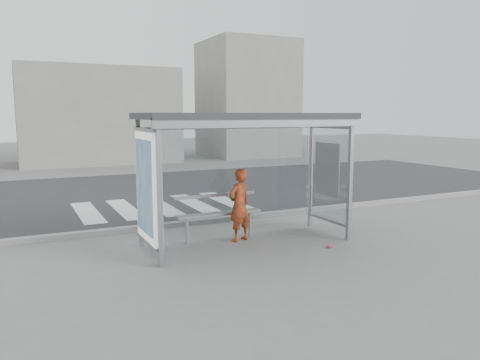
% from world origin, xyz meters
% --- Properties ---
extents(ground, '(80.00, 80.00, 0.00)m').
position_xyz_m(ground, '(0.00, 0.00, 0.00)').
color(ground, slate).
rests_on(ground, ground).
extents(road, '(30.00, 10.00, 0.01)m').
position_xyz_m(road, '(0.00, 7.00, 0.00)').
color(road, '#29292C').
rests_on(road, ground).
extents(curb, '(30.00, 0.18, 0.12)m').
position_xyz_m(curb, '(0.00, 1.95, 0.06)').
color(curb, gray).
rests_on(curb, ground).
extents(crosswalk, '(4.55, 3.00, 0.00)m').
position_xyz_m(crosswalk, '(-0.50, 4.50, 0.00)').
color(crosswalk, silver).
rests_on(crosswalk, ground).
extents(bus_shelter, '(4.25, 1.65, 2.62)m').
position_xyz_m(bus_shelter, '(-0.37, 0.06, 1.98)').
color(bus_shelter, gray).
rests_on(bus_shelter, ground).
extents(building_center, '(8.00, 5.00, 5.00)m').
position_xyz_m(building_center, '(0.00, 18.00, 2.50)').
color(building_center, gray).
rests_on(building_center, ground).
extents(building_right, '(5.00, 5.00, 7.00)m').
position_xyz_m(building_right, '(9.00, 18.00, 3.50)').
color(building_right, gray).
rests_on(building_right, ground).
extents(person, '(0.64, 0.52, 1.50)m').
position_xyz_m(person, '(-0.06, 0.23, 0.75)').
color(person, '#EF4C16').
rests_on(person, ground).
extents(bench, '(1.82, 0.32, 0.94)m').
position_xyz_m(bench, '(-0.41, 0.50, 0.56)').
color(bench, gray).
rests_on(bench, ground).
extents(soda_can, '(0.14, 0.11, 0.07)m').
position_xyz_m(soda_can, '(1.29, -1.01, 0.03)').
color(soda_can, '#CE3C76').
rests_on(soda_can, ground).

